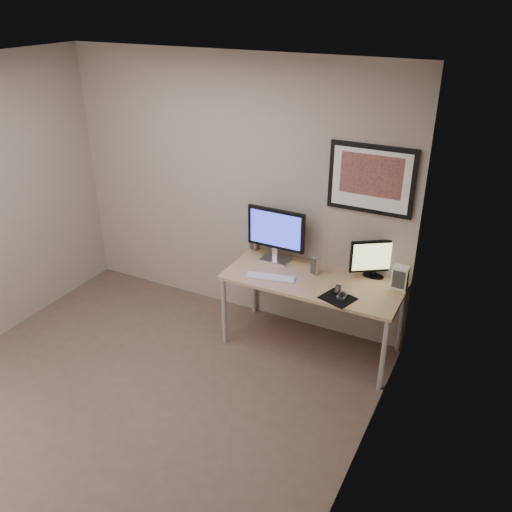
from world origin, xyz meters
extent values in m
plane|color=#503C32|center=(0.00, 0.00, 0.00)|extent=(3.60, 3.60, 0.00)
plane|color=white|center=(0.00, 0.00, 2.60)|extent=(3.60, 3.60, 0.00)
plane|color=gray|center=(0.00, 1.70, 1.30)|extent=(3.60, 0.00, 3.60)
plane|color=gray|center=(1.80, 0.00, 1.30)|extent=(0.00, 3.40, 3.40)
cube|color=#AA7C52|center=(1.00, 1.35, 0.71)|extent=(1.60, 0.70, 0.03)
cylinder|color=silver|center=(0.24, 1.04, 0.35)|extent=(0.04, 0.04, 0.70)
cylinder|color=silver|center=(0.24, 1.66, 0.35)|extent=(0.04, 0.04, 0.70)
cylinder|color=silver|center=(1.76, 1.04, 0.35)|extent=(0.04, 0.04, 0.70)
cylinder|color=silver|center=(1.76, 1.66, 0.35)|extent=(0.04, 0.04, 0.70)
cube|color=black|center=(1.35, 1.68, 1.62)|extent=(0.75, 0.03, 0.60)
cube|color=white|center=(1.35, 1.67, 1.62)|extent=(0.67, 0.00, 0.52)
cube|color=orange|center=(1.35, 1.66, 1.66)|extent=(0.54, 0.00, 0.36)
cube|color=#B2B3B8|center=(0.54, 1.54, 0.74)|extent=(0.27, 0.19, 0.02)
cube|color=#B2B3B8|center=(0.54, 1.54, 0.81)|extent=(0.05, 0.04, 0.11)
cube|color=black|center=(0.54, 1.54, 1.06)|extent=(0.58, 0.04, 0.39)
cube|color=#1F249A|center=(0.54, 1.52, 1.06)|extent=(0.51, 0.01, 0.33)
cube|color=black|center=(1.47, 1.64, 0.74)|extent=(0.22, 0.20, 0.02)
cube|color=black|center=(1.47, 1.64, 0.77)|extent=(0.06, 0.05, 0.04)
cube|color=black|center=(1.47, 1.64, 0.94)|extent=(0.40, 0.28, 0.30)
cube|color=tan|center=(1.47, 1.62, 0.94)|extent=(0.35, 0.23, 0.26)
cylinder|color=#B2B3B8|center=(0.24, 1.66, 0.81)|extent=(0.09, 0.09, 0.17)
cylinder|color=#B2B3B8|center=(0.98, 1.45, 0.82)|extent=(0.09, 0.09, 0.18)
cube|color=silver|center=(0.65, 1.20, 0.74)|extent=(0.47, 0.21, 0.02)
cube|color=black|center=(1.31, 1.13, 0.73)|extent=(0.33, 0.31, 0.00)
ellipsoid|color=black|center=(1.33, 1.16, 0.75)|extent=(0.06, 0.11, 0.04)
cube|color=black|center=(1.26, 1.25, 0.74)|extent=(0.07, 0.16, 0.02)
cube|color=silver|center=(1.72, 1.54, 0.83)|extent=(0.14, 0.10, 0.21)
camera|label=1|loc=(2.47, -2.69, 3.08)|focal=38.00mm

